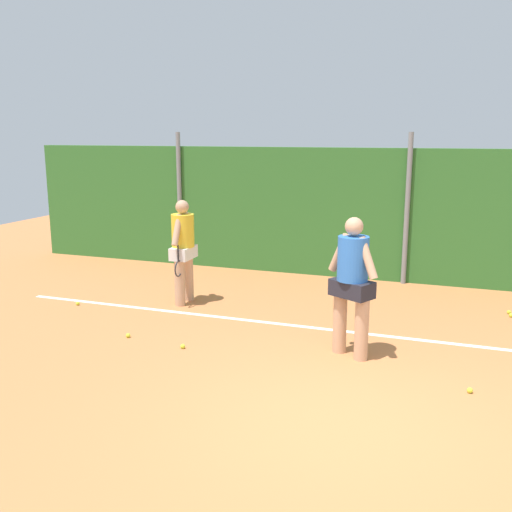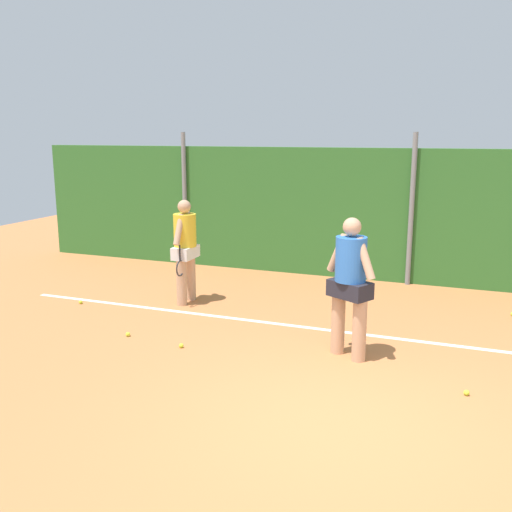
{
  "view_description": "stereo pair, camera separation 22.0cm",
  "coord_description": "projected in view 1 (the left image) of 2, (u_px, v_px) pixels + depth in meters",
  "views": [
    {
      "loc": [
        0.95,
        -5.46,
        2.97
      ],
      "look_at": [
        -1.93,
        2.63,
        1.12
      ],
      "focal_mm": 40.2,
      "sensor_mm": 36.0,
      "label": 1
    },
    {
      "loc": [
        1.16,
        -5.38,
        2.97
      ],
      "look_at": [
        -1.93,
        2.63,
        1.12
      ],
      "focal_mm": 40.2,
      "sensor_mm": 36.0,
      "label": 2
    }
  ],
  "objects": [
    {
      "name": "tennis_ball_6",
      "position": [
        183.0,
        346.0,
        8.04
      ],
      "size": [
        0.07,
        0.07,
        0.07
      ],
      "primitive_type": "sphere",
      "color": "#CCDB33",
      "rests_on": "ground_plane"
    },
    {
      "name": "tennis_ball_4",
      "position": [
        470.0,
        390.0,
        6.67
      ],
      "size": [
        0.07,
        0.07,
        0.07
      ],
      "primitive_type": "sphere",
      "color": "#CCDB33",
      "rests_on": "ground_plane"
    },
    {
      "name": "player_midcourt",
      "position": [
        183.0,
        246.0,
        10.01
      ],
      "size": [
        0.39,
        0.84,
        1.84
      ],
      "rotation": [
        0.0,
        0.0,
        4.73
      ],
      "color": "tan",
      "rests_on": "ground_plane"
    },
    {
      "name": "ground_plane",
      "position": [
        372.0,
        360.0,
        7.66
      ],
      "size": [
        26.56,
        26.56,
        0.0
      ],
      "primitive_type": "plane",
      "color": "#C67542"
    },
    {
      "name": "fence_post_center",
      "position": [
        407.0,
        210.0,
        11.24
      ],
      "size": [
        0.1,
        0.1,
        2.99
      ],
      "primitive_type": "cylinder",
      "color": "gray",
      "rests_on": "ground_plane"
    },
    {
      "name": "tennis_ball_5",
      "position": [
        128.0,
        335.0,
        8.48
      ],
      "size": [
        0.07,
        0.07,
        0.07
      ],
      "primitive_type": "sphere",
      "color": "#CCDB33",
      "rests_on": "ground_plane"
    },
    {
      "name": "court_baseline_paint",
      "position": [
        381.0,
        335.0,
        8.56
      ],
      "size": [
        12.61,
        0.1,
        0.01
      ],
      "primitive_type": "cube",
      "color": "white",
      "rests_on": "ground_plane"
    },
    {
      "name": "fence_post_left",
      "position": [
        180.0,
        200.0,
        12.88
      ],
      "size": [
        0.1,
        0.1,
        2.99
      ],
      "primitive_type": "cylinder",
      "color": "gray",
      "rests_on": "ground_plane"
    },
    {
      "name": "player_foreground_near",
      "position": [
        352.0,
        279.0,
        7.58
      ],
      "size": [
        0.72,
        0.55,
        1.9
      ],
      "rotation": [
        0.0,
        0.0,
        2.65
      ],
      "color": "tan",
      "rests_on": "ground_plane"
    },
    {
      "name": "tennis_ball_0",
      "position": [
        509.0,
        312.0,
        9.58
      ],
      "size": [
        0.07,
        0.07,
        0.07
      ],
      "primitive_type": "sphere",
      "color": "#CCDB33",
      "rests_on": "ground_plane"
    },
    {
      "name": "hedge_fence_backdrop",
      "position": [
        407.0,
        216.0,
        11.44
      ],
      "size": [
        17.26,
        0.25,
        2.68
      ],
      "primitive_type": "cube",
      "color": "#33702D",
      "rests_on": "ground_plane"
    },
    {
      "name": "tennis_ball_8",
      "position": [
        78.0,
        303.0,
        10.07
      ],
      "size": [
        0.07,
        0.07,
        0.07
      ],
      "primitive_type": "sphere",
      "color": "#CCDB33",
      "rests_on": "ground_plane"
    },
    {
      "name": "tennis_ball_7",
      "position": [
        511.0,
        315.0,
        9.41
      ],
      "size": [
        0.07,
        0.07,
        0.07
      ],
      "primitive_type": "sphere",
      "color": "#CCDB33",
      "rests_on": "ground_plane"
    }
  ]
}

